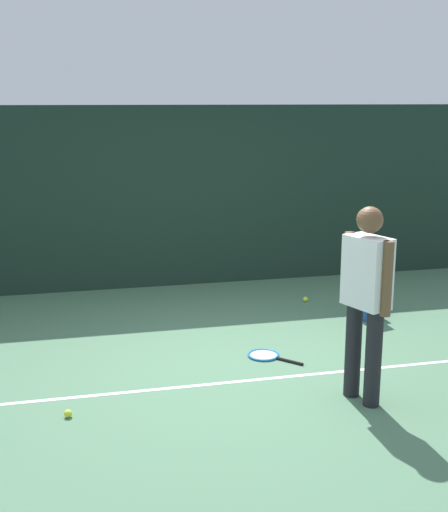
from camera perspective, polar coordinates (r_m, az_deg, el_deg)
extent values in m
plane|color=#4C7556|center=(6.71, 0.79, -9.11)|extent=(12.00, 12.00, 0.00)
cube|color=#192D23|center=(9.24, -3.69, 5.04)|extent=(10.00, 0.10, 2.48)
cube|color=white|center=(6.31, 1.78, -10.59)|extent=(9.00, 0.05, 0.00)
cylinder|color=black|center=(5.82, 12.60, -8.51)|extent=(0.14, 0.14, 0.85)
cylinder|color=black|center=(5.98, 10.95, -7.84)|extent=(0.14, 0.14, 0.85)
cube|color=white|center=(5.68, 12.10, -1.34)|extent=(0.34, 0.45, 0.60)
sphere|color=brown|center=(5.59, 12.32, 3.03)|extent=(0.22, 0.22, 0.22)
cylinder|color=brown|center=(5.54, 13.71, -1.91)|extent=(0.09, 0.09, 0.62)
cylinder|color=brown|center=(5.83, 10.57, -0.99)|extent=(0.09, 0.09, 0.62)
cylinder|color=black|center=(6.75, 5.60, -8.92)|extent=(0.23, 0.24, 0.03)
torus|color=#1E72BF|center=(6.89, 3.38, -8.42)|extent=(0.46, 0.46, 0.02)
cylinder|color=#B2B2B2|center=(6.89, 3.38, -8.42)|extent=(0.39, 0.39, 0.00)
cube|color=#1E478C|center=(8.12, 12.14, -3.74)|extent=(0.27, 0.34, 0.44)
cube|color=navy|center=(8.24, 12.86, -4.13)|extent=(0.13, 0.23, 0.20)
sphere|color=#CCE033|center=(5.78, -13.14, -12.94)|extent=(0.07, 0.07, 0.07)
sphere|color=#CCE033|center=(8.71, 6.96, -3.67)|extent=(0.07, 0.07, 0.07)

